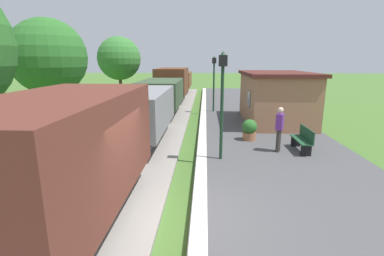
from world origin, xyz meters
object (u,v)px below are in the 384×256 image
bench_near_hut (303,139)px  lamp_post_near (222,86)px  person_waiting (279,128)px  lamp_post_far (214,73)px  tree_field_left (119,58)px  potted_planter (249,129)px  station_hut (275,97)px  tree_trackside_far (48,57)px  freight_train (160,94)px

bench_near_hut → lamp_post_near: (-3.18, -1.02, 2.08)m
person_waiting → lamp_post_far: bearing=-51.1°
lamp_post_near → tree_field_left: size_ratio=0.65×
potted_planter → bench_near_hut: bearing=-39.1°
station_hut → potted_planter: station_hut is taller
lamp_post_near → tree_trackside_far: 12.41m
person_waiting → bench_near_hut: bearing=-149.6°
freight_train → lamp_post_far: bearing=15.2°
lamp_post_near → tree_trackside_far: size_ratio=0.61×
lamp_post_near → bench_near_hut: bearing=17.8°
lamp_post_far → tree_field_left: size_ratio=0.65×
station_hut → bench_near_hut: (-0.15, -5.37, -0.93)m
person_waiting → potted_planter: person_waiting is taller
freight_train → bench_near_hut: 10.19m
freight_train → potted_planter: freight_train is taller
bench_near_hut → potted_planter: potted_planter is taller
person_waiting → lamp_post_near: 2.90m
tree_field_left → lamp_post_far: bearing=-38.0°
person_waiting → lamp_post_near: bearing=47.1°
potted_planter → lamp_post_far: size_ratio=0.25×
bench_near_hut → potted_planter: bearing=140.9°
station_hut → bench_near_hut: size_ratio=3.87×
freight_train → potted_planter: bearing=-52.0°
potted_planter → lamp_post_near: (-1.37, -2.50, 2.08)m
station_hut → lamp_post_near: size_ratio=1.57×
tree_field_left → person_waiting: bearing=-55.3°
bench_near_hut → lamp_post_far: lamp_post_far is taller
station_hut → bench_near_hut: 5.45m
station_hut → tree_field_left: size_ratio=1.01×
tree_trackside_far → lamp_post_far: bearing=12.8°
bench_near_hut → potted_planter: (-1.81, 1.47, 0.00)m
freight_train → tree_trackside_far: bearing=-168.5°
bench_near_hut → person_waiting: 1.06m
person_waiting → potted_planter: 1.85m
station_hut → tree_field_left: (-11.62, 9.73, 2.16)m
freight_train → lamp_post_near: (3.47, -8.70, 1.28)m
person_waiting → lamp_post_near: size_ratio=0.46×
freight_train → station_hut: 7.18m
bench_near_hut → tree_field_left: size_ratio=0.26×
bench_near_hut → station_hut: bearing=88.4°
station_hut → person_waiting: (-1.10, -5.47, -0.47)m
potted_planter → tree_trackside_far: (-11.29, 4.89, 3.12)m
station_hut → tree_trackside_far: 13.47m
tree_trackside_far → tree_field_left: size_ratio=1.06×
freight_train → tree_trackside_far: (-6.45, -1.31, 2.31)m
person_waiting → tree_field_left: (-10.52, 15.20, 2.63)m
lamp_post_near → tree_field_left: 18.16m
freight_train → station_hut: bearing=-18.7°
freight_train → tree_field_left: 9.14m
station_hut → lamp_post_near: 7.30m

